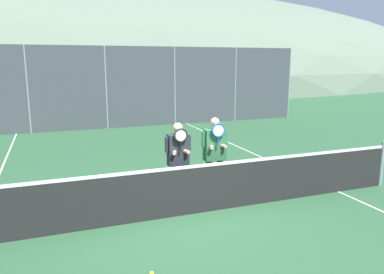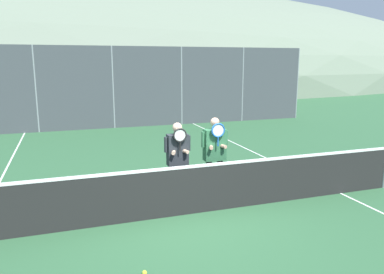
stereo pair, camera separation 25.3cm
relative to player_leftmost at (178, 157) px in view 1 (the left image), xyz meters
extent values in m
plane|color=#2D5B38|center=(-0.07, -0.65, -0.99)|extent=(120.00, 120.00, 0.00)
ellipsoid|color=slate|center=(-0.07, 55.08, -0.99)|extent=(138.03, 76.68, 26.84)
cube|color=beige|center=(1.22, 17.70, 0.45)|extent=(19.34, 5.00, 2.89)
cube|color=#4C4C51|center=(1.22, 17.70, 2.08)|extent=(19.84, 5.50, 0.36)
cylinder|color=gray|center=(-3.18, 9.44, 0.78)|extent=(0.06, 0.06, 3.54)
cylinder|color=gray|center=(-0.07, 9.44, 0.78)|extent=(0.06, 0.06, 3.54)
cylinder|color=gray|center=(3.04, 9.44, 0.78)|extent=(0.06, 0.06, 3.54)
cylinder|color=gray|center=(6.15, 9.44, 0.78)|extent=(0.06, 0.06, 3.54)
cylinder|color=gray|center=(9.26, 9.44, 0.78)|extent=(0.06, 0.06, 3.54)
cube|color=#42474C|center=(-0.07, 9.44, 0.78)|extent=(18.66, 0.02, 3.54)
cylinder|color=gray|center=(4.82, -0.65, -0.45)|extent=(0.09, 0.09, 1.07)
cube|color=black|center=(-0.07, -0.65, -0.53)|extent=(9.67, 0.02, 0.92)
cube|color=white|center=(-0.07, -0.65, -0.04)|extent=(9.67, 0.03, 0.06)
cube|color=white|center=(3.60, 2.35, -0.98)|extent=(0.05, 16.00, 0.01)
cylinder|color=black|center=(-0.12, 0.01, -0.58)|extent=(0.13, 0.13, 0.81)
cylinder|color=black|center=(0.12, 0.01, -0.58)|extent=(0.13, 0.13, 0.81)
cube|color=#282D33|center=(0.00, 0.01, 0.14)|extent=(0.42, 0.22, 0.64)
sphere|color=#DBB293|center=(0.00, 0.01, 0.60)|extent=(0.20, 0.20, 0.20)
cylinder|color=#282D33|center=(-0.24, 0.01, 0.27)|extent=(0.08, 0.08, 0.31)
cylinder|color=#282D33|center=(0.24, 0.01, 0.27)|extent=(0.08, 0.08, 0.31)
cylinder|color=#DBB293|center=(-0.10, -0.08, 0.13)|extent=(0.16, 0.27, 0.08)
cylinder|color=#DBB293|center=(0.10, -0.08, 0.13)|extent=(0.16, 0.27, 0.08)
cylinder|color=black|center=(0.00, -0.17, 0.25)|extent=(0.03, 0.03, 0.20)
torus|color=black|center=(0.00, -0.17, 0.48)|extent=(0.28, 0.03, 0.28)
cylinder|color=silver|center=(0.00, -0.17, 0.48)|extent=(0.23, 0.00, 0.23)
cylinder|color=black|center=(0.70, 0.03, -0.57)|extent=(0.13, 0.13, 0.84)
cylinder|color=black|center=(0.95, 0.03, -0.57)|extent=(0.13, 0.13, 0.84)
cube|color=#337047|center=(0.82, 0.03, 0.18)|extent=(0.46, 0.22, 0.66)
sphere|color=tan|center=(0.82, 0.03, 0.66)|extent=(0.19, 0.19, 0.19)
cylinder|color=#337047|center=(0.57, 0.03, 0.31)|extent=(0.08, 0.08, 0.33)
cylinder|color=#337047|center=(1.08, 0.03, 0.31)|extent=(0.08, 0.08, 0.33)
cylinder|color=tan|center=(0.71, -0.06, 0.17)|extent=(0.16, 0.27, 0.08)
cylinder|color=tan|center=(0.94, -0.06, 0.17)|extent=(0.16, 0.27, 0.08)
cylinder|color=#1E5BAD|center=(0.82, -0.15, 0.29)|extent=(0.03, 0.03, 0.20)
torus|color=#1E5BAD|center=(0.82, -0.15, 0.52)|extent=(0.30, 0.03, 0.30)
cylinder|color=silver|center=(0.82, -0.15, 0.52)|extent=(0.25, 0.00, 0.25)
cylinder|color=black|center=(-3.87, 11.58, -0.69)|extent=(0.60, 0.16, 0.60)
cylinder|color=black|center=(-3.87, 13.43, -0.69)|extent=(0.60, 0.16, 0.60)
cube|color=black|center=(-0.31, 12.61, -0.27)|extent=(4.38, 1.77, 0.84)
cube|color=#2D3842|center=(-0.31, 12.61, 0.50)|extent=(2.41, 1.63, 0.69)
cylinder|color=black|center=(1.11, 11.71, -0.69)|extent=(0.60, 0.16, 0.60)
cylinder|color=black|center=(1.11, 13.51, -0.69)|extent=(0.60, 0.16, 0.60)
cylinder|color=black|center=(-1.74, 11.71, -0.69)|extent=(0.60, 0.16, 0.60)
cylinder|color=black|center=(-1.74, 13.51, -0.69)|extent=(0.60, 0.16, 0.60)
cube|color=#B2B7BC|center=(4.56, 12.59, -0.31)|extent=(4.22, 1.80, 0.75)
cube|color=#2D3842|center=(4.56, 12.59, 0.37)|extent=(2.32, 1.66, 0.61)
cylinder|color=black|center=(5.93, 11.66, -0.69)|extent=(0.60, 0.16, 0.60)
cylinder|color=black|center=(5.93, 13.51, -0.69)|extent=(0.60, 0.16, 0.60)
cylinder|color=black|center=(3.19, 11.66, -0.69)|extent=(0.60, 0.16, 0.60)
cylinder|color=black|center=(3.19, 13.51, -0.69)|extent=(0.60, 0.16, 0.60)
sphere|color=#CCDB33|center=(-1.22, -2.44, -0.95)|extent=(0.07, 0.07, 0.07)
camera|label=1|loc=(-2.35, -6.99, 1.91)|focal=35.00mm
camera|label=2|loc=(-2.12, -7.07, 1.91)|focal=35.00mm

